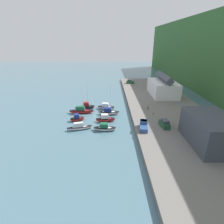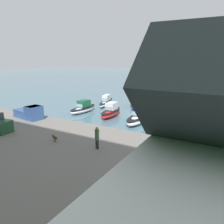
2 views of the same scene
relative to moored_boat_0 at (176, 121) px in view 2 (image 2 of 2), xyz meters
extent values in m
plane|color=slate|center=(6.43, -3.06, -0.78)|extent=(320.00, 320.00, 0.00)
cube|color=slate|center=(6.43, 21.15, -0.17)|extent=(110.83, 25.71, 1.21)
ellipsoid|color=silver|center=(0.01, 0.07, -0.26)|extent=(3.08, 6.44, 1.03)
ellipsoid|color=black|center=(0.01, 0.07, 0.10)|extent=(3.18, 6.57, 0.12)
cube|color=silver|center=(-0.04, -0.24, 0.83)|extent=(1.90, 2.39, 1.16)
cube|color=#8CA5B2|center=(0.16, 0.98, 0.66)|extent=(1.41, 0.33, 0.58)
cube|color=black|center=(-0.47, -2.83, -0.05)|extent=(0.40, 0.34, 0.56)
ellipsoid|color=silver|center=(5.22, 1.02, -0.18)|extent=(2.24, 7.05, 1.20)
ellipsoid|color=black|center=(5.22, 1.02, 0.24)|extent=(2.33, 7.19, 0.12)
cube|color=navy|center=(5.21, 0.67, 1.02)|extent=(1.64, 2.48, 1.20)
cube|color=#8CA5B2|center=(5.23, 2.05, 0.84)|extent=(1.45, 0.12, 0.60)
cylinder|color=silver|center=(5.22, 1.55, 4.88)|extent=(0.10, 0.10, 8.92)
ellipsoid|color=red|center=(10.64, 0.10, -0.20)|extent=(2.35, 6.00, 1.16)
ellipsoid|color=black|center=(10.64, 0.10, 0.21)|extent=(2.44, 6.12, 0.12)
cube|color=silver|center=(10.66, -0.19, 0.98)|extent=(1.58, 2.16, 1.19)
cube|color=#8CA5B2|center=(10.57, 0.98, 0.80)|extent=(1.28, 0.20, 0.60)
cube|color=black|center=(10.86, -2.68, 0.04)|extent=(0.38, 0.31, 0.56)
ellipsoid|color=silver|center=(16.47, 0.04, -0.28)|extent=(2.29, 6.23, 0.99)
ellipsoid|color=black|center=(16.47, 0.04, 0.06)|extent=(2.38, 6.36, 0.12)
cube|color=#195638|center=(16.45, -0.26, 0.79)|extent=(1.61, 2.22, 1.15)
cube|color=#8CA5B2|center=(16.51, 0.96, 0.62)|extent=(1.36, 0.16, 0.57)
cube|color=black|center=(16.33, -2.87, -0.08)|extent=(0.37, 0.30, 0.56)
ellipsoid|color=black|center=(-0.30, -6.89, -0.16)|extent=(2.76, 5.61, 1.24)
ellipsoid|color=black|center=(-0.30, -6.89, 0.27)|extent=(2.86, 5.73, 0.12)
cube|color=maroon|center=(-0.26, -7.16, 1.06)|extent=(1.80, 2.07, 1.21)
cube|color=#8CA5B2|center=(-0.40, -6.08, 0.88)|extent=(1.41, 0.28, 0.60)
cylinder|color=silver|center=(-0.35, -6.49, 4.77)|extent=(0.10, 0.10, 8.62)
ellipsoid|color=red|center=(3.95, -8.28, -0.16)|extent=(1.97, 8.28, 1.24)
ellipsoid|color=black|center=(3.95, -8.28, 0.28)|extent=(2.05, 8.45, 0.12)
cube|color=#195638|center=(3.96, -8.69, 1.07)|extent=(1.44, 2.91, 1.21)
cube|color=#8CA5B2|center=(3.94, -7.10, 0.89)|extent=(1.26, 0.12, 0.61)
cylinder|color=silver|center=(3.94, -7.66, 4.17)|extent=(0.10, 0.10, 7.41)
ellipsoid|color=red|center=(10.03, -8.68, -0.24)|extent=(3.30, 4.56, 1.07)
ellipsoid|color=black|center=(10.03, -8.68, 0.13)|extent=(3.40, 4.67, 0.12)
cube|color=navy|center=(10.10, -8.87, 0.88)|extent=(1.95, 1.87, 1.17)
cube|color=#8CA5B2|center=(9.82, -8.05, 0.70)|extent=(1.37, 0.55, 0.58)
cube|color=black|center=(10.66, -10.53, -0.03)|extent=(0.43, 0.38, 0.56)
ellipsoid|color=silver|center=(15.92, -6.94, -0.28)|extent=(3.05, 7.16, 1.00)
ellipsoid|color=black|center=(15.92, -6.94, 0.07)|extent=(3.14, 7.31, 0.12)
cube|color=silver|center=(16.01, -7.28, 0.79)|extent=(1.63, 2.64, 1.15)
cube|color=#8CA5B2|center=(15.68, -5.95, 0.62)|extent=(0.98, 0.33, 0.57)
cube|color=black|center=(16.71, -10.18, -0.08)|extent=(0.42, 0.36, 0.56)
cube|color=#2D4C84|center=(18.71, 10.29, 0.99)|extent=(3.77, 2.50, 1.10)
cube|color=#2D4C84|center=(16.71, 10.59, 1.39)|extent=(2.15, 2.16, 1.90)
cube|color=#2D333D|center=(16.71, 10.59, 2.09)|extent=(1.87, 2.02, 0.50)
cylinder|color=#232838|center=(3.71, 14.46, 0.86)|extent=(0.32, 0.32, 0.85)
cylinder|color=#4C7A4C|center=(3.71, 14.46, 1.81)|extent=(0.40, 0.40, 1.05)
sphere|color=tan|center=(3.71, 14.46, 2.46)|extent=(0.24, 0.24, 0.24)
cylinder|color=brown|center=(8.36, 15.19, 0.58)|extent=(0.12, 0.12, 0.28)
ellipsoid|color=brown|center=(8.36, 15.19, 0.90)|extent=(0.85, 0.47, 0.36)
sphere|color=brown|center=(8.71, 15.11, 1.00)|extent=(0.22, 0.22, 0.22)
camera|label=1|loc=(59.39, 1.46, 22.26)|focal=28.00mm
camera|label=2|loc=(-7.03, 30.25, 8.70)|focal=35.00mm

